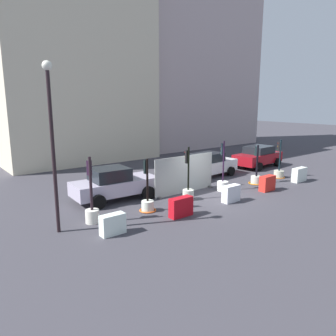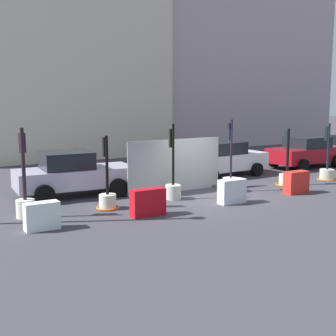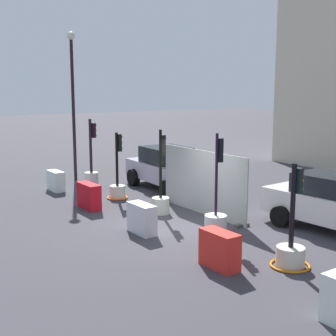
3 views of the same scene
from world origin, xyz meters
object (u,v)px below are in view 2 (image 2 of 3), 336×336
(traffic_light_5, at_px, (327,170))
(car_silver_hatchback, at_px, (73,174))
(traffic_light_0, at_px, (25,198))
(car_red_compact, at_px, (306,152))
(construction_barrier_2, at_px, (232,191))
(construction_barrier_1, at_px, (148,202))
(traffic_light_4, at_px, (287,176))
(construction_barrier_3, at_px, (296,182))
(traffic_light_1, at_px, (107,196))
(car_white_van, at_px, (222,159))
(traffic_light_3, at_px, (230,179))
(traffic_light_2, at_px, (173,185))
(construction_barrier_0, at_px, (42,216))

(traffic_light_5, relative_size, car_silver_hatchback, 0.56)
(traffic_light_0, height_order, car_red_compact, traffic_light_0)
(traffic_light_0, height_order, construction_barrier_2, traffic_light_0)
(construction_barrier_1, bearing_deg, construction_barrier_2, 0.59)
(traffic_light_4, bearing_deg, construction_barrier_3, -121.84)
(traffic_light_0, distance_m, construction_barrier_3, 10.27)
(traffic_light_1, bearing_deg, traffic_light_4, 0.17)
(construction_barrier_2, relative_size, car_white_van, 0.22)
(traffic_light_0, bearing_deg, traffic_light_3, -0.13)
(traffic_light_4, xyz_separation_m, traffic_light_5, (2.55, 0.05, 0.02))
(car_white_van, relative_size, car_red_compact, 1.02)
(traffic_light_1, distance_m, car_silver_hatchback, 2.63)
(traffic_light_3, bearing_deg, car_red_compact, 22.30)
(traffic_light_0, relative_size, construction_barrier_2, 2.81)
(traffic_light_4, distance_m, construction_barrier_3, 1.67)
(traffic_light_1, xyz_separation_m, construction_barrier_3, (7.43, -1.39, -0.01))
(construction_barrier_3, xyz_separation_m, car_silver_hatchback, (-7.74, 3.97, 0.41))
(car_silver_hatchback, height_order, car_red_compact, car_silver_hatchback)
(construction_barrier_3, height_order, car_silver_hatchback, car_silver_hatchback)
(traffic_light_3, bearing_deg, traffic_light_0, 179.87)
(construction_barrier_1, bearing_deg, car_white_van, 36.23)
(traffic_light_2, relative_size, construction_barrier_0, 2.83)
(construction_barrier_3, relative_size, car_red_compact, 0.22)
(traffic_light_0, xyz_separation_m, construction_barrier_1, (3.45, -1.76, -0.20))
(construction_barrier_0, height_order, car_red_compact, car_red_compact)
(traffic_light_2, height_order, car_red_compact, traffic_light_2)
(construction_barrier_0, xyz_separation_m, car_red_compact, (15.47, 4.66, 0.43))
(traffic_light_2, distance_m, construction_barrier_2, 2.22)
(construction_barrier_2, height_order, car_white_van, car_white_van)
(traffic_light_0, bearing_deg, construction_barrier_2, -14.09)
(traffic_light_5, xyz_separation_m, construction_barrier_3, (-3.43, -1.47, 0.01))
(construction_barrier_0, relative_size, car_silver_hatchback, 0.22)
(traffic_light_2, bearing_deg, construction_barrier_3, -18.09)
(traffic_light_1, distance_m, traffic_light_3, 5.43)
(traffic_light_5, height_order, car_red_compact, traffic_light_5)
(traffic_light_1, height_order, car_white_van, traffic_light_1)
(traffic_light_1, distance_m, construction_barrier_2, 4.43)
(traffic_light_0, distance_m, traffic_light_5, 13.57)
(construction_barrier_2, bearing_deg, car_white_van, 56.80)
(traffic_light_3, bearing_deg, construction_barrier_0, -168.66)
(traffic_light_2, xyz_separation_m, construction_barrier_0, (-5.32, -1.56, -0.14))
(traffic_light_4, bearing_deg, construction_barrier_2, -159.84)
(traffic_light_1, relative_size, car_white_van, 0.55)
(construction_barrier_1, bearing_deg, car_red_compact, 21.59)
(traffic_light_2, bearing_deg, traffic_light_5, -0.54)
(traffic_light_4, xyz_separation_m, car_white_van, (-1.04, 3.22, 0.42))
(traffic_light_0, bearing_deg, traffic_light_2, -0.79)
(traffic_light_0, xyz_separation_m, construction_barrier_2, (6.87, -1.73, -0.20))
(traffic_light_3, distance_m, car_white_van, 3.57)
(traffic_light_4, relative_size, construction_barrier_0, 2.47)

